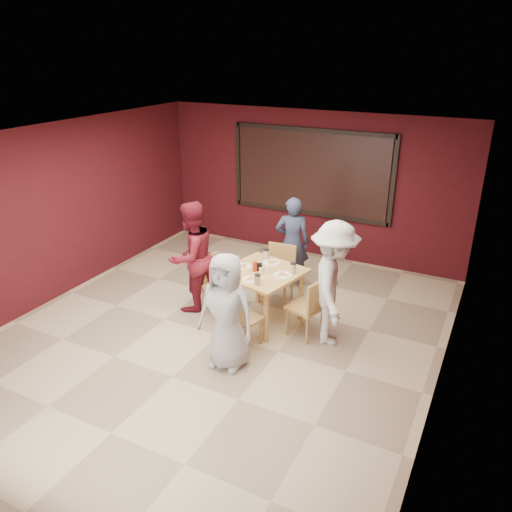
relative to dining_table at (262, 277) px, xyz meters
The scene contains 11 objects.
floor 1.05m from the dining_table, 119.69° to the right, with size 7.00×7.00×0.00m, color #C8B68B.
window_blinds 2.96m from the dining_table, 97.68° to the left, with size 3.00×0.02×1.50m, color black.
dining_table is the anchor object (origin of this frame).
chair_front 0.82m from the dining_table, 85.09° to the right, with size 0.49×0.49×0.83m.
chair_back 0.73m from the dining_table, 92.98° to the left, with size 0.50×0.50×0.95m.
chair_left 0.84m from the dining_table, behind, with size 0.51×0.51×0.89m.
chair_right 0.84m from the dining_table, ahead, with size 0.54×0.54×0.91m.
diner_front 1.22m from the dining_table, 84.94° to the right, with size 0.77×0.50×1.57m, color #AEAEAE.
diner_back 1.34m from the dining_table, 93.92° to the left, with size 0.58×0.38×1.59m, color #323C5A.
diner_left 1.17m from the dining_table, behind, with size 0.85×0.66×1.74m, color maroon.
diner_right 1.12m from the dining_table, ahead, with size 1.15×0.66×1.77m, color silver.
Camera 1 is at (3.32, -5.28, 3.88)m, focal length 35.00 mm.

